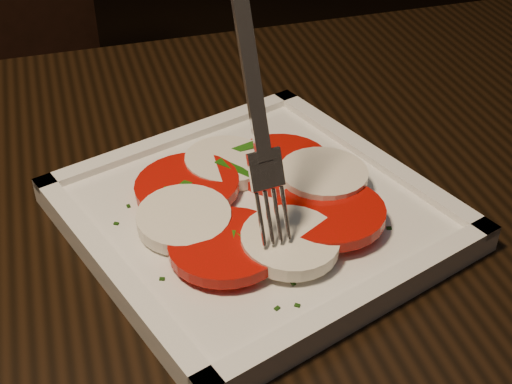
% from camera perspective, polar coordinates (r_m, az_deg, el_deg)
% --- Properties ---
extents(plate, '(0.29, 0.29, 0.01)m').
position_cam_1_polar(plate, '(0.52, 0.00, -1.98)').
color(plate, white).
rests_on(plate, table).
extents(caprese_salad, '(0.19, 0.20, 0.02)m').
position_cam_1_polar(caprese_salad, '(0.51, -0.01, -0.56)').
color(caprese_salad, '#C00804').
rests_on(caprese_salad, plate).
extents(fork, '(0.03, 0.08, 0.19)m').
position_cam_1_polar(fork, '(0.44, -0.73, 8.83)').
color(fork, white).
rests_on(fork, caprese_salad).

